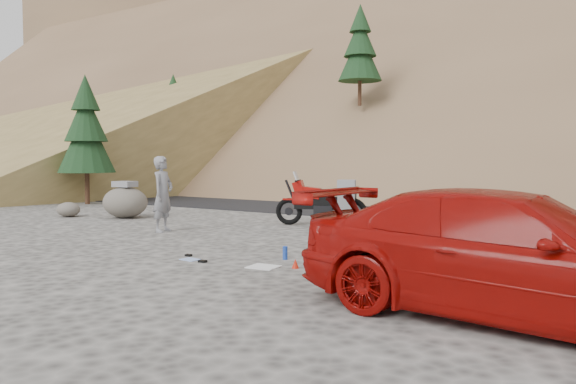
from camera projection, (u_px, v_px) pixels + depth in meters
name	position (u px, v px, depth m)	size (l,w,h in m)	color
ground	(228.00, 241.00, 12.06)	(140.00, 140.00, 0.00)	#43413E
road	(396.00, 210.00, 19.49)	(120.00, 7.00, 0.05)	black
hillside	(557.00, 43.00, 45.16)	(120.00, 73.00, 46.72)	brown
conifer_verge	(86.00, 130.00, 21.79)	(2.20, 2.20, 5.04)	#3B2215
motorcycle	(325.00, 202.00, 14.80)	(2.32, 1.23, 1.46)	black
man	(163.00, 232.00, 13.62)	(0.67, 0.44, 1.83)	gray
red_car	(513.00, 318.00, 6.22)	(1.99, 4.89, 1.42)	#960C08
boulder	(125.00, 202.00, 16.80)	(1.51, 1.31, 1.11)	#5C564F
small_rock	(68.00, 209.00, 17.12)	(0.93, 0.88, 0.45)	#5C564F
gear_white_cloth	(264.00, 267.00, 9.15)	(0.47, 0.42, 0.02)	white
gear_blue_mat	(328.00, 258.00, 9.50)	(0.17, 0.17, 0.43)	#1B3DA4
gear_bottle	(285.00, 253.00, 9.84)	(0.09, 0.09, 0.23)	#1B3DA4
gear_funnel	(295.00, 264.00, 9.06)	(0.12, 0.12, 0.15)	red
gear_glove_a	(203.00, 261.00, 9.58)	(0.14, 0.10, 0.04)	black
gear_glove_b	(189.00, 255.00, 10.18)	(0.11, 0.09, 0.04)	black
gear_blue_cloth	(190.00, 259.00, 9.82)	(0.33, 0.24, 0.01)	#96B1E9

